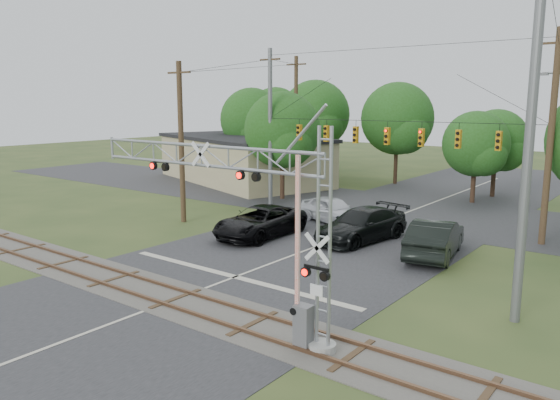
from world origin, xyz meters
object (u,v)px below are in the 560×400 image
Objects in this scene: crossing_gantry at (244,204)px; car_dark at (361,225)px; traffic_signal_span at (400,134)px; pickup_black at (260,222)px; commercial_building at (242,159)px; sedan_silver at (332,210)px.

car_dark is at bearing 101.67° from crossing_gantry.
car_dark is at bearing -86.00° from traffic_signal_span.
traffic_signal_span is at bearing 103.52° from car_dark.
crossing_gantry is 13.72m from car_dark.
traffic_signal_span is 10.52m from pickup_black.
pickup_black is 0.30× the size of commercial_building.
crossing_gantry is 13.42m from pickup_black.
commercial_building reaches higher than pickup_black.
crossing_gantry is at bearing -68.81° from car_dark.
commercial_building is (-23.33, 26.36, -2.16)m from crossing_gantry.
sedan_silver is 0.23× the size of commercial_building.
sedan_silver is at bearing -12.35° from commercial_building.
crossing_gantry reaches higher than sedan_silver.
traffic_signal_span is at bearing -35.74° from sedan_silver.
pickup_black is at bearing 127.17° from crossing_gantry.
pickup_black is (-4.77, -8.04, -4.84)m from traffic_signal_span.
crossing_gantry is 18.66m from traffic_signal_span.
pickup_black is 5.80m from sedan_silver.
crossing_gantry reaches higher than commercial_building.
car_dark is (5.14, 2.68, 0.04)m from pickup_black.
commercial_building is at bearing 131.51° from crossing_gantry.
crossing_gantry is 17.59m from sedan_silver.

